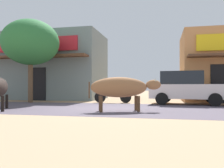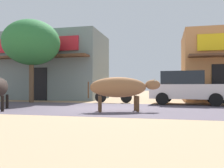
# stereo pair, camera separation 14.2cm
# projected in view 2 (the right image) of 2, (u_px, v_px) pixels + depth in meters

# --- Properties ---
(ground) EXTENTS (80.00, 80.00, 0.00)m
(ground) POSITION_uv_depth(u_px,v_px,m) (100.00, 108.00, 9.77)
(ground) COLOR tan
(asphalt_road) EXTENTS (72.00, 5.46, 0.00)m
(asphalt_road) POSITION_uv_depth(u_px,v_px,m) (100.00, 108.00, 9.77)
(asphalt_road) COLOR #514854
(asphalt_road) RESTS_ON ground
(storefront_left_cafe) EXTENTS (8.99, 5.06, 4.59)m
(storefront_left_cafe) POSITION_uv_depth(u_px,v_px,m) (43.00, 67.00, 17.47)
(storefront_left_cafe) COLOR slate
(storefront_left_cafe) RESTS_ON ground
(roadside_tree) EXTENTS (3.15, 3.15, 4.61)m
(roadside_tree) POSITION_uv_depth(u_px,v_px,m) (32.00, 43.00, 13.29)
(roadside_tree) COLOR brown
(roadside_tree) RESTS_ON ground
(parked_hatchback_car) EXTENTS (3.80, 2.27, 1.64)m
(parked_hatchback_car) POSITION_uv_depth(u_px,v_px,m) (187.00, 88.00, 11.87)
(parked_hatchback_car) COLOR silver
(parked_hatchback_car) RESTS_ON ground
(parked_motorcycle) EXTENTS (2.02, 0.31, 1.06)m
(parked_motorcycle) POSITION_uv_depth(u_px,v_px,m) (114.00, 94.00, 12.97)
(parked_motorcycle) COLOR black
(parked_motorcycle) RESTS_ON ground
(cow_far_dark) EXTENTS (2.58, 1.28, 1.23)m
(cow_far_dark) POSITION_uv_depth(u_px,v_px,m) (120.00, 88.00, 8.56)
(cow_far_dark) COLOR #8E5F3C
(cow_far_dark) RESTS_ON ground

